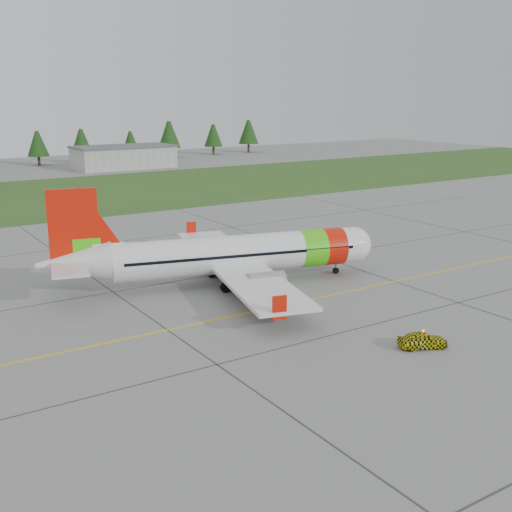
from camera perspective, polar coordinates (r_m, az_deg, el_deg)
ground at (r=53.67m, az=10.66°, el=-5.94°), size 320.00×320.00×0.00m
aircraft at (r=62.99m, az=-2.18°, el=0.12°), size 32.86×30.92×10.13m
follow_me_car at (r=48.92m, az=14.68°, el=-5.92°), size 1.73×1.84×3.65m
grass_strip at (r=124.63m, az=-16.23°, el=5.27°), size 320.00×50.00×0.03m
taxi_guideline at (r=59.35m, az=5.36°, el=-3.75°), size 120.00×0.25×0.02m
hangar_east at (r=166.23m, az=-11.68°, el=8.56°), size 24.00×12.00×5.20m
treeline at (r=178.17m, az=-21.72°, el=9.00°), size 160.00×8.00×10.00m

